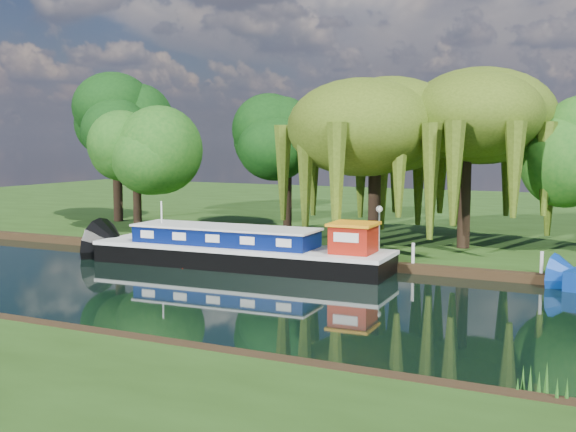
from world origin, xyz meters
The scene contains 12 objects.
ground centered at (0.00, 0.00, 0.00)m, with size 120.00×120.00×0.00m, color black.
far_bank centered at (0.00, 34.00, 0.23)m, with size 120.00×52.00×0.45m, color #203D10.
dutch_barge centered at (-5.27, 5.99, 0.83)m, with size 15.95×4.28×3.34m.
red_dinghy centered at (-6.33, 5.14, 0.00)m, with size 2.55×3.57×0.74m, color maroon.
willow_left centered at (-0.58, 12.75, 7.00)m, with size 7.52×7.52×9.01m.
willow_right centered at (4.06, 14.55, 7.12)m, with size 7.50×7.50×9.14m.
tree_far_left centered at (-16.33, 11.63, 5.85)m, with size 4.89×4.89×7.88m.
tree_far_back centered at (-21.85, 16.40, 7.27)m, with size 5.82×5.82×9.79m.
tree_far_mid centered at (-8.40, 17.50, 6.16)m, with size 5.06×5.06×8.28m.
lamppost centered at (0.50, 10.50, 2.42)m, with size 0.36×0.36×2.56m.
mooring_posts centered at (-0.50, 8.40, 0.95)m, with size 19.16×0.16×1.00m.
reeds_near centered at (6.87, -7.57, 0.55)m, with size 33.70×1.50×1.10m.
Camera 1 is at (12.99, -25.64, 6.53)m, focal length 45.00 mm.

